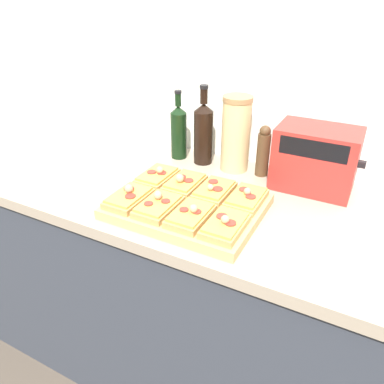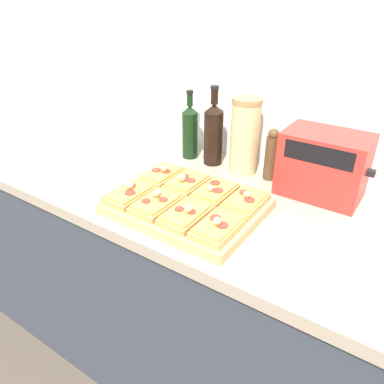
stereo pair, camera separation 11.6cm
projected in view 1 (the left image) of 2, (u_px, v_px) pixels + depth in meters
name	position (u px, v px, depth m)	size (l,w,h in m)	color
wall_back	(252.00, 74.00, 1.37)	(6.00, 0.06, 2.50)	silver
kitchen_counter	(206.00, 295.00, 1.48)	(2.63, 0.67, 0.92)	#333842
cutting_board	(188.00, 206.00, 1.16)	(0.45, 0.35, 0.03)	tan
pizza_slice_back_left	(157.00, 176.00, 1.27)	(0.10, 0.15, 0.05)	tan
pizza_slice_back_midleft	(185.00, 183.00, 1.23)	(0.10, 0.15, 0.06)	tan
pizza_slice_back_midright	(214.00, 190.00, 1.19)	(0.10, 0.15, 0.05)	tan
pizza_slice_back_right	(246.00, 198.00, 1.14)	(0.10, 0.15, 0.05)	tan
pizza_slice_front_left	(129.00, 197.00, 1.15)	(0.10, 0.15, 0.05)	tan
pizza_slice_front_midleft	(158.00, 206.00, 1.10)	(0.10, 0.15, 0.05)	tan
pizza_slice_front_midright	(191.00, 215.00, 1.06)	(0.10, 0.15, 0.05)	tan
pizza_slice_front_right	(225.00, 225.00, 1.02)	(0.10, 0.15, 0.05)	tan
olive_oil_bottle	(179.00, 131.00, 1.47)	(0.06, 0.06, 0.27)	black
wine_bottle	(203.00, 132.00, 1.42)	(0.07, 0.07, 0.30)	black
grain_jar_tall	(235.00, 134.00, 1.36)	(0.11, 0.11, 0.28)	tan
pepper_mill	(263.00, 151.00, 1.34)	(0.05, 0.05, 0.19)	#47331E
toaster_oven	(315.00, 159.00, 1.25)	(0.29, 0.17, 0.21)	red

